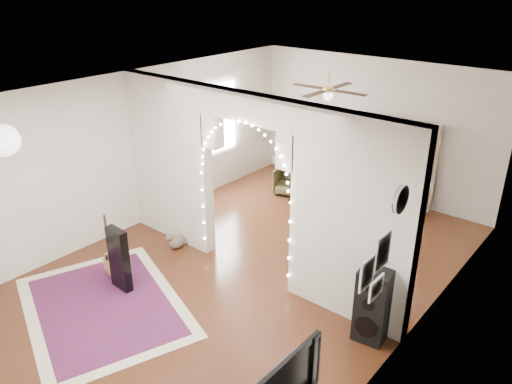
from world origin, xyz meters
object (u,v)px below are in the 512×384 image
Objects in this scene: dining_chair_right at (355,198)px; acoustic_guitar at (110,255)px; bookcase at (390,163)px; dining_table at (308,162)px; floor_speaker at (372,305)px; dining_chair_left at (291,181)px.

acoustic_guitar is at bearing -125.09° from dining_chair_right.
bookcase reaches higher than dining_chair_right.
bookcase reaches higher than dining_table.
floor_speaker is (3.57, 1.22, 0.10)m from acoustic_guitar.
dining_table is at bearing 161.59° from dining_chair_right.
bookcase is at bearing 49.90° from dining_chair_right.
dining_table is 2.11× the size of dining_chair_left.
floor_speaker is at bearing -40.71° from dining_table.
floor_speaker reaches higher than dining_chair_left.
floor_speaker is 1.84× the size of dining_chair_right.
dining_chair_left is (-3.33, 2.94, -0.21)m from floor_speaker.
floor_speaker reaches higher than dining_chair_right.
dining_chair_right is (-0.33, -0.67, -0.60)m from bookcase.
dining_chair_left is at bearing -159.39° from bookcase.
acoustic_guitar is at bearing -91.37° from dining_table.
dining_chair_left is (0.23, 4.16, -0.10)m from acoustic_guitar.
bookcase is at bearing 92.81° from acoustic_guitar.
floor_speaker is 0.58× the size of bookcase.
acoustic_guitar is 3.77m from floor_speaker.
acoustic_guitar reaches higher than floor_speaker.
acoustic_guitar is 1.44× the size of dining_chair_left.
acoustic_guitar is 5.36m from bookcase.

